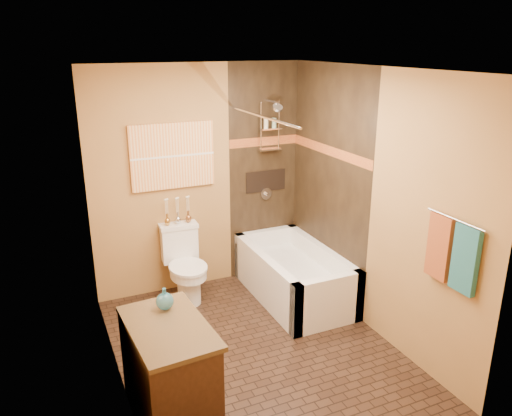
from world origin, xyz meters
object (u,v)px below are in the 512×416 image
sunset_painting (173,156)px  bathtub (294,278)px  toilet (185,264)px  vanity (170,372)px

sunset_painting → bathtub: 1.87m
sunset_painting → toilet: 1.17m
sunset_painting → toilet: sunset_painting is taller
sunset_painting → vanity: bearing=-107.5°
sunset_painting → vanity: (-0.63, -1.99, -1.16)m
toilet → vanity: toilet is taller
vanity → toilet: bearing=66.3°
vanity → sunset_painting: bearing=68.8°
bathtub → sunset_painting: bearing=146.5°
sunset_painting → bathtub: sunset_painting is taller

